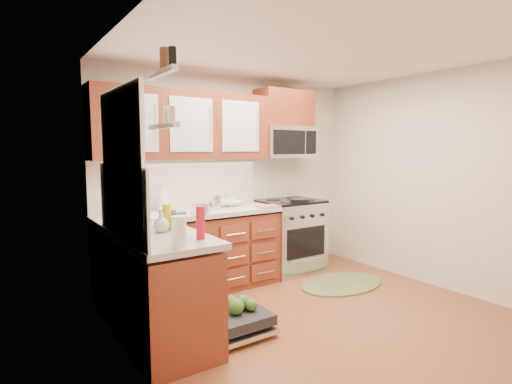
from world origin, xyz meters
TOP-DOWN VIEW (x-y plane):
  - floor at (0.00, 0.00)m, footprint 3.50×3.50m
  - ceiling at (0.00, 0.00)m, footprint 3.50×3.50m
  - wall_back at (0.00, 1.75)m, footprint 3.50×0.04m
  - wall_left at (-1.75, 0.00)m, footprint 0.04×3.50m
  - wall_right at (1.75, 0.00)m, footprint 0.04×3.50m
  - base_cabinet_back at (-0.73, 1.45)m, footprint 2.05×0.60m
  - base_cabinet_left at (-1.45, 0.52)m, footprint 0.60×1.25m
  - countertop_back at (-0.72, 1.44)m, footprint 2.07×0.64m
  - countertop_left at (-1.44, 0.53)m, footprint 0.64×1.27m
  - backsplash_back at (-0.73, 1.74)m, footprint 2.05×0.02m
  - backsplash_left at (-1.74, 0.52)m, footprint 0.02×1.25m
  - upper_cabinets at (-0.73, 1.57)m, footprint 2.05×0.35m
  - cabinet_over_mw at (0.68, 1.57)m, footprint 0.76×0.35m
  - range at (0.68, 1.43)m, footprint 0.76×0.64m
  - microwave at (0.68, 1.55)m, footprint 0.76×0.38m
  - sink at (-1.25, 1.42)m, footprint 0.62×0.50m
  - dishwasher at (-0.86, 0.30)m, footprint 0.70×0.60m
  - window at (-1.74, 0.50)m, footprint 0.03×1.05m
  - window_blind at (-1.71, 0.50)m, footprint 0.02×0.96m
  - shelf_upper at (-1.72, -0.35)m, footprint 0.04×0.40m
  - shelf_lower at (-1.72, -0.35)m, footprint 0.04×0.40m
  - rug at (0.86, 0.66)m, footprint 1.28×1.05m
  - skillet at (0.63, 1.18)m, footprint 0.29×0.29m
  - stock_pot at (-0.72, 1.22)m, footprint 0.22×0.22m
  - cutting_board at (0.18, 1.22)m, footprint 0.28×0.18m
  - canister at (-0.41, 1.43)m, footprint 0.12×0.12m
  - paper_towel_roll at (-1.50, -0.02)m, footprint 0.13×0.13m
  - mustard_bottle at (-1.34, 0.61)m, footprint 0.09×0.09m
  - red_bottle at (-1.25, 0.14)m, footprint 0.07×0.07m
  - wooden_box at (-1.25, 0.81)m, footprint 0.15×0.12m
  - blue_carton at (-1.25, 0.55)m, footprint 0.11×0.08m
  - bowl_a at (-0.15, 1.55)m, footprint 0.31×0.31m
  - bowl_b at (-0.26, 1.60)m, footprint 0.26×0.26m
  - cup at (-0.09, 1.65)m, footprint 0.14×0.14m
  - soap_bottle_a at (-1.00, 1.60)m, footprint 0.16×0.16m
  - soap_bottle_b at (-1.57, 1.05)m, footprint 0.10×0.10m
  - soap_bottle_c at (-1.41, 0.56)m, footprint 0.17×0.17m

SIDE VIEW (x-z plane):
  - floor at x=0.00m, z-range 0.00..0.00m
  - rug at x=0.86m, z-range 0.00..0.02m
  - dishwasher at x=-0.86m, z-range 0.00..0.20m
  - base_cabinet_back at x=-0.73m, z-range 0.00..0.85m
  - base_cabinet_left at x=-1.45m, z-range 0.00..0.85m
  - range at x=0.68m, z-range 0.00..0.95m
  - sink at x=-1.25m, z-range 0.67..0.93m
  - countertop_back at x=-0.72m, z-range 0.88..0.93m
  - countertop_left at x=-1.44m, z-range 0.88..0.93m
  - cutting_board at x=0.18m, z-range 0.93..0.94m
  - bowl_a at x=-0.15m, z-range 0.93..0.99m
  - bowl_b at x=-0.26m, z-range 0.93..1.01m
  - skillet at x=0.63m, z-range 0.95..1.00m
  - cup at x=-0.09m, z-range 0.93..1.03m
  - stock_pot at x=-0.72m, z-range 0.93..1.04m
  - wooden_box at x=-1.25m, z-range 0.93..1.06m
  - blue_carton at x=-1.25m, z-range 0.93..1.08m
  - canister at x=-0.41m, z-range 0.93..1.08m
  - soap_bottle_b at x=-1.57m, z-range 0.93..1.09m
  - soap_bottle_c at x=-1.41m, z-range 0.93..1.09m
  - mustard_bottle at x=-1.34m, z-range 0.93..1.15m
  - paper_towel_roll at x=-1.50m, z-range 0.93..1.15m
  - red_bottle at x=-1.25m, z-range 0.93..1.18m
  - soap_bottle_a at x=-1.00m, z-range 0.93..1.24m
  - backsplash_back at x=-0.73m, z-range 0.93..1.49m
  - backsplash_left at x=-1.74m, z-range 0.93..1.49m
  - wall_back at x=0.00m, z-range 0.00..2.50m
  - wall_left at x=-1.75m, z-range 0.00..2.50m
  - wall_right at x=1.75m, z-range 0.00..2.50m
  - window at x=-1.74m, z-range 1.02..2.08m
  - microwave at x=0.68m, z-range 1.50..1.90m
  - shelf_lower at x=-1.72m, z-range 1.74..1.76m
  - upper_cabinets at x=-0.73m, z-range 1.50..2.25m
  - window_blind at x=-1.71m, z-range 1.68..2.08m
  - shelf_upper at x=-1.72m, z-range 2.03..2.06m
  - cabinet_over_mw at x=0.68m, z-range 1.90..2.37m
  - ceiling at x=0.00m, z-range 2.50..2.50m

